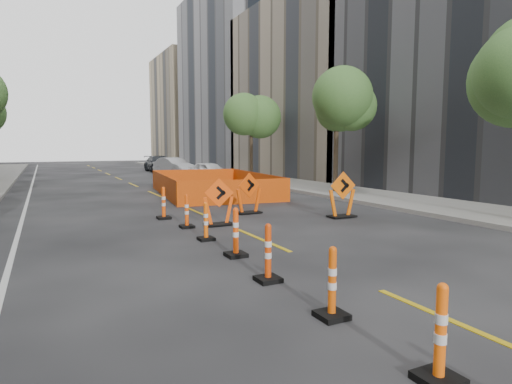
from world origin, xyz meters
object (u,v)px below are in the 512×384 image
channelizer_3 (268,253)px  chevron_sign_center (249,193)px  chevron_sign_left (219,202)px  parked_car_mid (174,166)px  channelizer_2 (332,282)px  channelizer_5 (206,221)px  channelizer_1 (441,333)px  chevron_sign_right (342,195)px  channelizer_6 (187,211)px  channelizer_4 (236,232)px  channelizer_7 (164,203)px  parked_car_far (159,164)px  parked_car_near (210,171)px

channelizer_3 → chevron_sign_center: chevron_sign_center is taller
chevron_sign_left → parked_car_mid: (5.13, 23.53, 0.01)m
channelizer_2 → channelizer_5: channelizer_2 is taller
channelizer_1 → chevron_sign_right: chevron_sign_right is taller
channelizer_2 → channelizer_6: channelizer_2 is taller
channelizer_4 → chevron_sign_center: bearing=61.8°
channelizer_6 → channelizer_7: channelizer_7 is taller
channelizer_2 → channelizer_4: bearing=87.7°
chevron_sign_center → parked_car_mid: (3.28, 21.80, -0.01)m
channelizer_7 → chevron_sign_left: chevron_sign_left is taller
parked_car_mid → parked_car_far: size_ratio=0.86×
channelizer_1 → parked_car_mid: parked_car_mid is taller
channelizer_5 → chevron_sign_left: size_ratio=0.69×
channelizer_3 → chevron_sign_center: (3.08, 7.29, 0.21)m
chevron_sign_right → parked_car_near: chevron_sign_right is taller
channelizer_3 → chevron_sign_left: size_ratio=0.73×
channelizer_3 → channelizer_4: channelizer_4 is taller
channelizer_4 → channelizer_7: bearing=91.9°
channelizer_7 → channelizer_6: bearing=-83.2°
channelizer_1 → chevron_sign_right: bearing=57.8°
channelizer_5 → chevron_sign_right: 5.58m
chevron_sign_right → channelizer_4: bearing=-143.1°
channelizer_1 → channelizer_7: (-0.01, 11.28, 0.01)m
channelizer_4 → chevron_sign_right: chevron_sign_right is taller
channelizer_4 → parked_car_near: bearing=71.3°
chevron_sign_center → channelizer_5: bearing=-140.3°
chevron_sign_right → parked_car_mid: (0.78, 24.03, -0.05)m
channelizer_5 → channelizer_6: channelizer_6 is taller
chevron_sign_center → parked_car_far: 27.51m
channelizer_7 → chevron_sign_right: bearing=-23.8°
parked_car_mid → parked_car_far: (0.09, 5.50, 0.02)m
channelizer_5 → parked_car_mid: parked_car_mid is taller
channelizer_7 → parked_car_near: (7.04, 14.62, 0.12)m
channelizer_3 → channelizer_6: (0.22, 5.64, -0.03)m
channelizer_1 → channelizer_2: 1.88m
parked_car_near → parked_car_mid: parked_car_mid is taller
channelizer_5 → parked_car_near: 19.63m
channelizer_2 → parked_car_far: size_ratio=0.20×
channelizer_3 → channelizer_4: size_ratio=0.97×
channelizer_4 → chevron_sign_center: 6.13m
chevron_sign_left → parked_car_mid: bearing=98.4°
channelizer_7 → parked_car_mid: bearing=73.6°
channelizer_2 → channelizer_4: 3.76m
channelizer_5 → parked_car_mid: size_ratio=0.22×
channelizer_2 → channelizer_6: (0.19, 7.52, -0.02)m
channelizer_7 → chevron_sign_left: bearing=-58.0°
channelizer_1 → channelizer_4: channelizer_4 is taller
channelizer_3 → parked_car_mid: size_ratio=0.24×
channelizer_1 → parked_car_far: size_ratio=0.20×
channelizer_6 → chevron_sign_left: 1.03m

